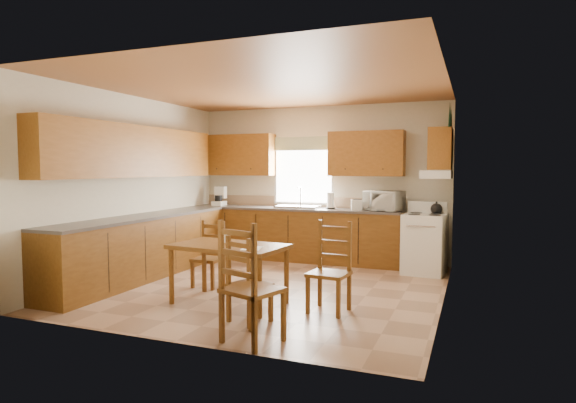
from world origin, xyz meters
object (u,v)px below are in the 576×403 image
(chair_near_right, at_px, (253,282))
(chair_far_left, at_px, (208,255))
(stove, at_px, (425,244))
(dining_table, at_px, (229,274))
(chair_far_right, at_px, (329,268))
(microwave, at_px, (384,201))
(chair_near_left, at_px, (250,279))

(chair_near_right, height_order, chair_far_left, chair_near_right)
(stove, distance_m, dining_table, 3.25)
(stove, bearing_deg, chair_far_left, -138.22)
(stove, xyz_separation_m, chair_far_right, (-0.81, -2.44, 0.05))
(chair_far_right, bearing_deg, dining_table, -169.14)
(microwave, relative_size, chair_near_right, 0.48)
(stove, distance_m, chair_far_left, 3.29)
(stove, bearing_deg, microwave, 163.76)
(stove, height_order, chair_near_left, chair_near_left)
(stove, distance_m, chair_near_left, 3.41)
(dining_table, height_order, chair_near_left, chair_near_left)
(chair_near_left, bearing_deg, chair_far_left, -22.79)
(chair_near_right, bearing_deg, chair_near_left, -43.36)
(dining_table, height_order, chair_far_left, chair_far_left)
(microwave, bearing_deg, chair_near_left, -87.48)
(stove, relative_size, chair_near_left, 0.99)
(stove, xyz_separation_m, chair_far_left, (-2.67, -1.92, -0.01))
(dining_table, relative_size, chair_near_right, 1.17)
(chair_near_left, xyz_separation_m, chair_near_right, (0.28, -0.52, 0.11))
(chair_far_left, bearing_deg, chair_near_right, -47.79)
(stove, bearing_deg, chair_near_right, -102.48)
(chair_near_right, height_order, chair_far_right, chair_near_right)
(microwave, xyz_separation_m, chair_far_left, (-1.98, -2.20, -0.64))
(microwave, relative_size, chair_far_left, 0.62)
(chair_near_left, relative_size, chair_far_left, 1.03)
(dining_table, bearing_deg, microwave, 70.55)
(dining_table, bearing_deg, chair_near_right, -46.62)
(stove, relative_size, chair_far_left, 1.02)
(chair_near_right, xyz_separation_m, chair_far_right, (0.39, 1.16, -0.06))
(stove, distance_m, chair_far_right, 2.57)
(chair_near_right, bearing_deg, chair_far_left, -30.59)
(chair_near_left, distance_m, chair_far_right, 0.93)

